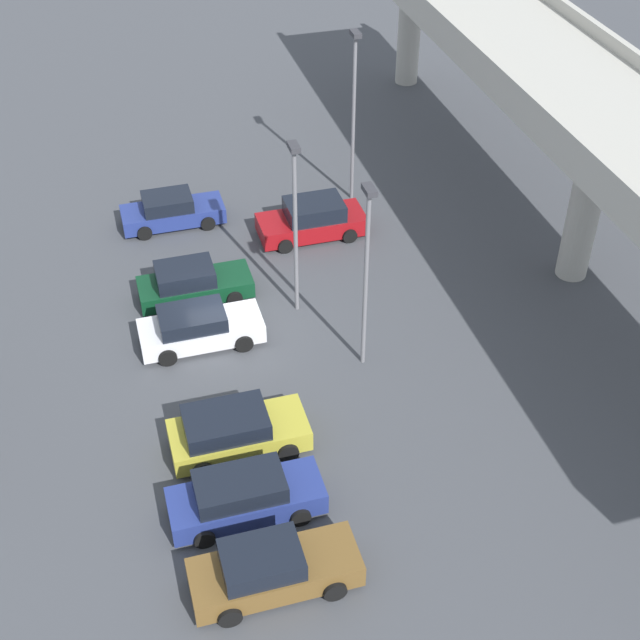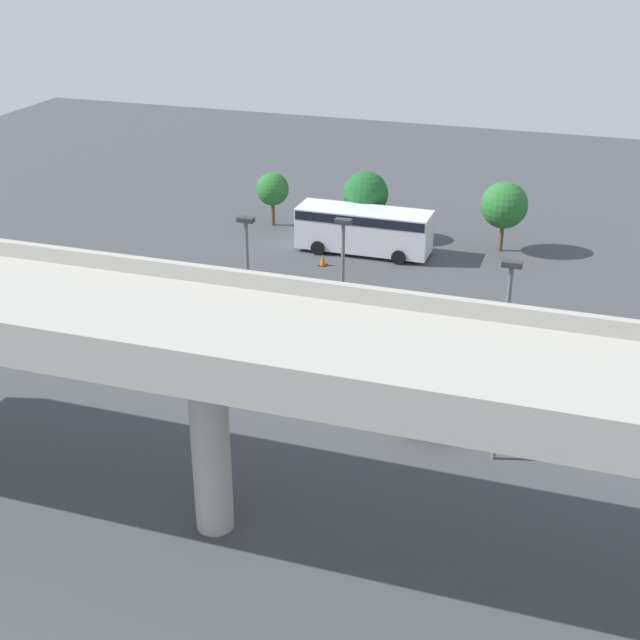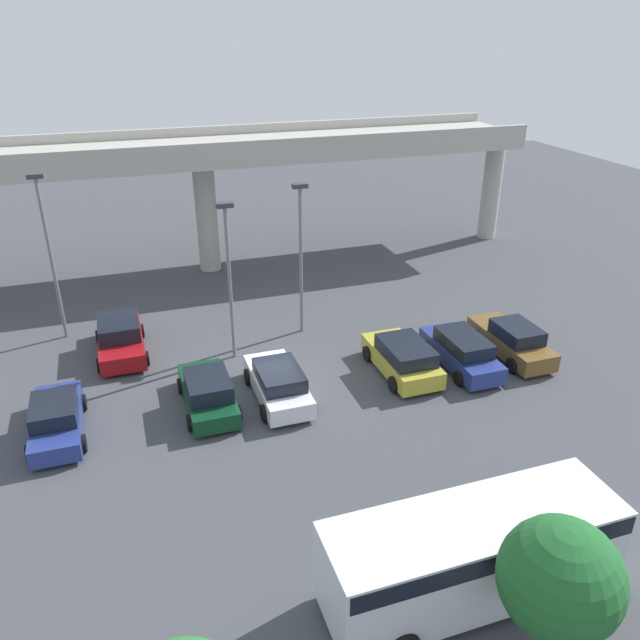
{
  "view_description": "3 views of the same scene",
  "coord_description": "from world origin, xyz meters",
  "px_view_note": "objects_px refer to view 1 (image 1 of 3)",
  "views": [
    {
      "loc": [
        26.05,
        -3.68,
        21.93
      ],
      "look_at": [
        2.19,
        3.16,
        1.77
      ],
      "focal_mm": 50.0,
      "sensor_mm": 36.0,
      "label": 1
    },
    {
      "loc": [
        -11.03,
        36.62,
        18.99
      ],
      "look_at": [
        0.42,
        2.27,
        2.09
      ],
      "focal_mm": 50.0,
      "sensor_mm": 36.0,
      "label": 2
    },
    {
      "loc": [
        -5.23,
        -22.07,
        14.06
      ],
      "look_at": [
        2.73,
        1.44,
        2.06
      ],
      "focal_mm": 35.0,
      "sensor_mm": 36.0,
      "label": 3
    }
  ],
  "objects_px": {
    "parked_car_2": "(192,283)",
    "parked_car_3": "(199,327)",
    "lamp_post_mid_lot": "(366,265)",
    "parked_car_1": "(312,220)",
    "lamp_post_near_aisle": "(295,217)",
    "parked_car_5": "(245,497)",
    "parked_car_0": "(172,211)",
    "lamp_post_by_overpass": "(354,105)",
    "parked_car_6": "(272,569)",
    "parked_car_4": "(235,431)"
  },
  "relations": [
    {
      "from": "parked_car_2",
      "to": "parked_car_3",
      "type": "height_order",
      "value": "parked_car_2"
    },
    {
      "from": "lamp_post_mid_lot",
      "to": "parked_car_1",
      "type": "bearing_deg",
      "value": 176.74
    },
    {
      "from": "lamp_post_near_aisle",
      "to": "parked_car_5",
      "type": "bearing_deg",
      "value": -23.73
    },
    {
      "from": "parked_car_0",
      "to": "lamp_post_near_aisle",
      "type": "height_order",
      "value": "lamp_post_near_aisle"
    },
    {
      "from": "parked_car_1",
      "to": "parked_car_2",
      "type": "distance_m",
      "value": 6.6
    },
    {
      "from": "parked_car_2",
      "to": "lamp_post_near_aisle",
      "type": "relative_size",
      "value": 0.62
    },
    {
      "from": "parked_car_2",
      "to": "parked_car_0",
      "type": "bearing_deg",
      "value": 89.78
    },
    {
      "from": "parked_car_0",
      "to": "lamp_post_mid_lot",
      "type": "distance_m",
      "value": 12.94
    },
    {
      "from": "lamp_post_mid_lot",
      "to": "lamp_post_by_overpass",
      "type": "height_order",
      "value": "lamp_post_by_overpass"
    },
    {
      "from": "parked_car_6",
      "to": "lamp_post_near_aisle",
      "type": "bearing_deg",
      "value": 72.02
    },
    {
      "from": "parked_car_2",
      "to": "parked_car_3",
      "type": "relative_size",
      "value": 0.98
    },
    {
      "from": "parked_car_1",
      "to": "parked_car_3",
      "type": "xyz_separation_m",
      "value": [
        5.9,
        -6.07,
        -0.06
      ]
    },
    {
      "from": "parked_car_3",
      "to": "lamp_post_near_aisle",
      "type": "xyz_separation_m",
      "value": [
        -1.0,
        4.06,
        3.57
      ]
    },
    {
      "from": "parked_car_2",
      "to": "parked_car_6",
      "type": "bearing_deg",
      "value": -90.5
    },
    {
      "from": "parked_car_1",
      "to": "parked_car_0",
      "type": "bearing_deg",
      "value": -23.84
    },
    {
      "from": "parked_car_2",
      "to": "lamp_post_mid_lot",
      "type": "relative_size",
      "value": 0.61
    },
    {
      "from": "parked_car_1",
      "to": "lamp_post_mid_lot",
      "type": "distance_m",
      "value": 9.36
    },
    {
      "from": "parked_car_5",
      "to": "lamp_post_mid_lot",
      "type": "distance_m",
      "value": 8.79
    },
    {
      "from": "parked_car_1",
      "to": "parked_car_2",
      "type": "relative_size",
      "value": 1.04
    },
    {
      "from": "parked_car_4",
      "to": "parked_car_6",
      "type": "height_order",
      "value": "parked_car_6"
    },
    {
      "from": "parked_car_5",
      "to": "lamp_post_by_overpass",
      "type": "distance_m",
      "value": 19.37
    },
    {
      "from": "parked_car_6",
      "to": "lamp_post_by_overpass",
      "type": "distance_m",
      "value": 21.74
    },
    {
      "from": "parked_car_0",
      "to": "parked_car_1",
      "type": "distance_m",
      "value": 6.36
    },
    {
      "from": "parked_car_1",
      "to": "lamp_post_mid_lot",
      "type": "relative_size",
      "value": 0.63
    },
    {
      "from": "parked_car_2",
      "to": "parked_car_3",
      "type": "distance_m",
      "value": 2.84
    },
    {
      "from": "lamp_post_near_aisle",
      "to": "parked_car_4",
      "type": "bearing_deg",
      "value": -30.01
    },
    {
      "from": "lamp_post_near_aisle",
      "to": "lamp_post_mid_lot",
      "type": "height_order",
      "value": "lamp_post_mid_lot"
    },
    {
      "from": "parked_car_0",
      "to": "lamp_post_mid_lot",
      "type": "relative_size",
      "value": 0.61
    },
    {
      "from": "parked_car_2",
      "to": "lamp_post_mid_lot",
      "type": "bearing_deg",
      "value": -46.11
    },
    {
      "from": "parked_car_3",
      "to": "parked_car_4",
      "type": "relative_size",
      "value": 1.02
    },
    {
      "from": "parked_car_3",
      "to": "lamp_post_by_overpass",
      "type": "bearing_deg",
      "value": 44.14
    },
    {
      "from": "parked_car_5",
      "to": "parked_car_2",
      "type": "bearing_deg",
      "value": 88.43
    },
    {
      "from": "parked_car_4",
      "to": "lamp_post_by_overpass",
      "type": "distance_m",
      "value": 16.9
    },
    {
      "from": "parked_car_1",
      "to": "parked_car_5",
      "type": "height_order",
      "value": "parked_car_1"
    },
    {
      "from": "parked_car_6",
      "to": "parked_car_2",
      "type": "bearing_deg",
      "value": 89.5
    },
    {
      "from": "parked_car_3",
      "to": "parked_car_0",
      "type": "bearing_deg",
      "value": 88.27
    },
    {
      "from": "parked_car_5",
      "to": "lamp_post_by_overpass",
      "type": "relative_size",
      "value": 0.59
    },
    {
      "from": "parked_car_0",
      "to": "parked_car_4",
      "type": "distance_m",
      "value": 14.14
    },
    {
      "from": "lamp_post_near_aisle",
      "to": "lamp_post_by_overpass",
      "type": "xyz_separation_m",
      "value": [
        -7.43,
        4.62,
        0.39
      ]
    },
    {
      "from": "parked_car_3",
      "to": "lamp_post_mid_lot",
      "type": "distance_m",
      "value": 7.21
    },
    {
      "from": "parked_car_3",
      "to": "parked_car_5",
      "type": "height_order",
      "value": "parked_car_5"
    },
    {
      "from": "lamp_post_by_overpass",
      "to": "parked_car_0",
      "type": "bearing_deg",
      "value": -90.33
    },
    {
      "from": "parked_car_0",
      "to": "parked_car_5",
      "type": "xyz_separation_m",
      "value": [
        16.88,
        -0.33,
        0.07
      ]
    },
    {
      "from": "parked_car_4",
      "to": "lamp_post_mid_lot",
      "type": "distance_m",
      "value": 7.1
    },
    {
      "from": "lamp_post_near_aisle",
      "to": "lamp_post_by_overpass",
      "type": "height_order",
      "value": "lamp_post_by_overpass"
    },
    {
      "from": "parked_car_3",
      "to": "lamp_post_near_aisle",
      "type": "distance_m",
      "value": 5.5
    },
    {
      "from": "parked_car_2",
      "to": "parked_car_5",
      "type": "height_order",
      "value": "parked_car_5"
    },
    {
      "from": "parked_car_0",
      "to": "parked_car_4",
      "type": "relative_size",
      "value": 1.0
    },
    {
      "from": "parked_car_1",
      "to": "lamp_post_mid_lot",
      "type": "height_order",
      "value": "lamp_post_mid_lot"
    },
    {
      "from": "parked_car_3",
      "to": "lamp_post_by_overpass",
      "type": "height_order",
      "value": "lamp_post_by_overpass"
    }
  ]
}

